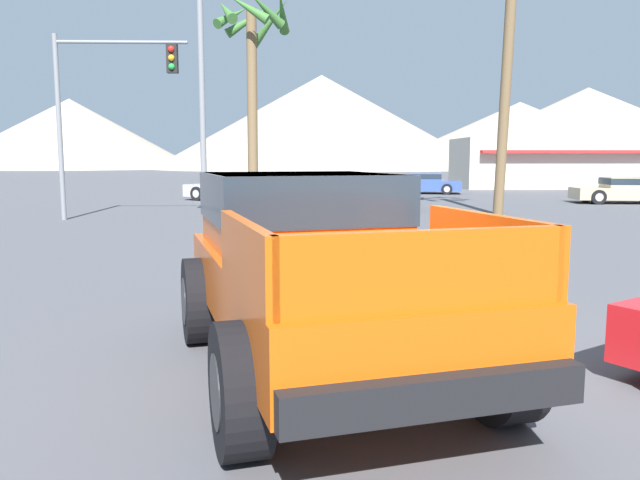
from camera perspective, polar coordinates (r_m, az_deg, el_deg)
ground_plane at (r=6.24m, az=4.60°, el=-11.14°), size 320.00×320.00×0.00m
orange_pickup_truck at (r=5.95m, az=-0.58°, el=-1.63°), size 3.16×5.00×1.84m
parked_car_dark at (r=24.25m, az=3.82°, el=4.08°), size 4.11×2.06×1.10m
parked_car_blue at (r=36.17m, az=9.45°, el=5.15°), size 4.56×2.66×1.16m
parked_car_tan at (r=30.98m, az=25.95°, el=4.13°), size 4.33×2.20×1.16m
parked_car_silver at (r=30.03m, az=-8.08°, el=4.72°), size 4.68×3.63×1.13m
traffic_light_main at (r=21.54m, az=-18.84°, el=12.80°), size 4.25×0.38×5.89m
street_lamp_post at (r=15.56m, az=-10.91°, el=19.43°), size 0.90×0.24×8.90m
palm_tree_tall at (r=23.42m, az=16.59°, el=18.98°), size 2.78×2.76×9.12m
palm_tree_short at (r=22.80m, az=-6.07°, el=16.85°), size 2.79×2.77×7.63m
storefront_building at (r=45.71m, az=20.03°, el=6.63°), size 12.18×6.47×3.35m
distant_mountain_range at (r=124.05m, az=7.21°, el=10.09°), size 159.00×68.52×18.00m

